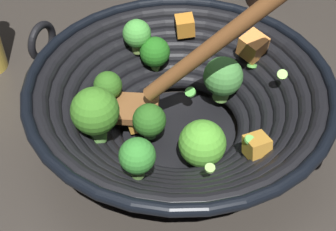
% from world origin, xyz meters
% --- Properties ---
extents(ground_plane, '(4.00, 4.00, 0.00)m').
position_xyz_m(ground_plane, '(0.00, 0.00, 0.00)').
color(ground_plane, '#332D28').
extents(wok, '(0.37, 0.40, 0.24)m').
position_xyz_m(wok, '(-0.00, 0.00, 0.06)').
color(wok, black).
rests_on(wok, ground).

